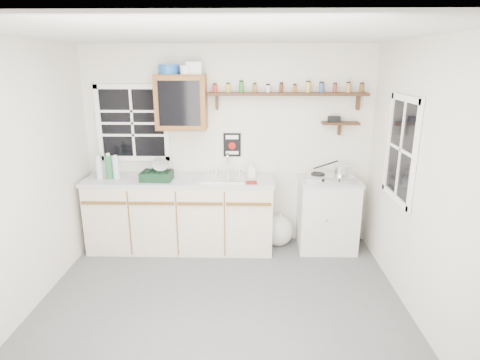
{
  "coord_description": "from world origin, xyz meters",
  "views": [
    {
      "loc": [
        0.27,
        -3.4,
        2.28
      ],
      "look_at": [
        0.18,
        0.55,
        1.12
      ],
      "focal_mm": 30.0,
      "sensor_mm": 36.0,
      "label": 1
    }
  ],
  "objects_px": {
    "dish_rack": "(158,173)",
    "spice_shelf": "(289,93)",
    "right_cabinet": "(327,214)",
    "upper_cabinet": "(181,102)",
    "main_cabinet": "(181,213)",
    "hotplate": "(329,177)"
  },
  "relations": [
    {
      "from": "main_cabinet",
      "to": "hotplate",
      "type": "height_order",
      "value": "hotplate"
    },
    {
      "from": "main_cabinet",
      "to": "dish_rack",
      "type": "relative_size",
      "value": 6.19
    },
    {
      "from": "upper_cabinet",
      "to": "spice_shelf",
      "type": "bearing_deg",
      "value": 3.08
    },
    {
      "from": "main_cabinet",
      "to": "upper_cabinet",
      "type": "height_order",
      "value": "upper_cabinet"
    },
    {
      "from": "main_cabinet",
      "to": "right_cabinet",
      "type": "bearing_deg",
      "value": 0.79
    },
    {
      "from": "main_cabinet",
      "to": "right_cabinet",
      "type": "height_order",
      "value": "main_cabinet"
    },
    {
      "from": "spice_shelf",
      "to": "dish_rack",
      "type": "xyz_separation_m",
      "value": [
        -1.56,
        -0.3,
        -0.92
      ]
    },
    {
      "from": "dish_rack",
      "to": "hotplate",
      "type": "xyz_separation_m",
      "value": [
        2.07,
        0.1,
        -0.06
      ]
    },
    {
      "from": "upper_cabinet",
      "to": "hotplate",
      "type": "bearing_deg",
      "value": -4.42
    },
    {
      "from": "main_cabinet",
      "to": "hotplate",
      "type": "bearing_deg",
      "value": 0.17
    },
    {
      "from": "main_cabinet",
      "to": "dish_rack",
      "type": "height_order",
      "value": "dish_rack"
    },
    {
      "from": "hotplate",
      "to": "upper_cabinet",
      "type": "bearing_deg",
      "value": -179.06
    },
    {
      "from": "main_cabinet",
      "to": "right_cabinet",
      "type": "relative_size",
      "value": 2.54
    },
    {
      "from": "right_cabinet",
      "to": "hotplate",
      "type": "bearing_deg",
      "value": -113.36
    },
    {
      "from": "upper_cabinet",
      "to": "dish_rack",
      "type": "bearing_deg",
      "value": -139.67
    },
    {
      "from": "main_cabinet",
      "to": "hotplate",
      "type": "relative_size",
      "value": 4.01
    },
    {
      "from": "upper_cabinet",
      "to": "hotplate",
      "type": "height_order",
      "value": "upper_cabinet"
    },
    {
      "from": "dish_rack",
      "to": "spice_shelf",
      "type": "bearing_deg",
      "value": 13.83
    },
    {
      "from": "right_cabinet",
      "to": "dish_rack",
      "type": "relative_size",
      "value": 2.44
    },
    {
      "from": "main_cabinet",
      "to": "spice_shelf",
      "type": "xyz_separation_m",
      "value": [
        1.32,
        0.21,
        1.47
      ]
    },
    {
      "from": "dish_rack",
      "to": "hotplate",
      "type": "height_order",
      "value": "dish_rack"
    },
    {
      "from": "right_cabinet",
      "to": "upper_cabinet",
      "type": "relative_size",
      "value": 1.4
    }
  ]
}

